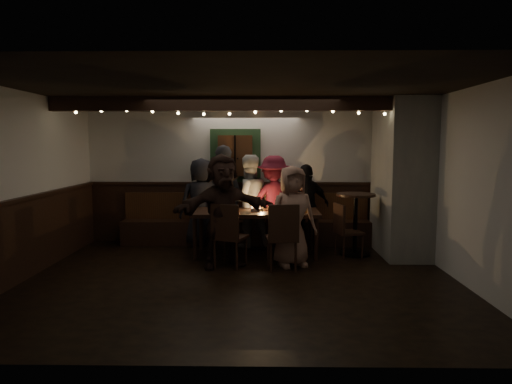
{
  "coord_description": "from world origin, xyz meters",
  "views": [
    {
      "loc": [
        0.33,
        -6.17,
        1.87
      ],
      "look_at": [
        0.2,
        1.6,
        1.05
      ],
      "focal_mm": 32.0,
      "sensor_mm": 36.0,
      "label": 1
    }
  ],
  "objects_px": {
    "person_b": "(223,195)",
    "person_g": "(292,216)",
    "high_top": "(355,216)",
    "person_a": "(201,202)",
    "person_f": "(223,211)",
    "person_c": "(248,201)",
    "chair_end": "(344,227)",
    "person_e": "(307,206)",
    "person_d": "(274,201)",
    "chair_near_right": "(283,233)",
    "chair_near_left": "(228,232)",
    "dining_table": "(256,215)"
  },
  "relations": [
    {
      "from": "chair_end",
      "to": "person_b",
      "type": "distance_m",
      "value": 2.31
    },
    {
      "from": "person_a",
      "to": "chair_near_left",
      "type": "bearing_deg",
      "value": 90.52
    },
    {
      "from": "high_top",
      "to": "person_e",
      "type": "relative_size",
      "value": 0.69
    },
    {
      "from": "person_a",
      "to": "person_e",
      "type": "distance_m",
      "value": 1.93
    },
    {
      "from": "chair_near_right",
      "to": "chair_near_left",
      "type": "bearing_deg",
      "value": 171.58
    },
    {
      "from": "person_d",
      "to": "person_c",
      "type": "bearing_deg",
      "value": -13.62
    },
    {
      "from": "person_b",
      "to": "person_f",
      "type": "bearing_deg",
      "value": 102.29
    },
    {
      "from": "person_d",
      "to": "person_f",
      "type": "relative_size",
      "value": 0.97
    },
    {
      "from": "person_c",
      "to": "person_g",
      "type": "xyz_separation_m",
      "value": [
        0.72,
        -1.33,
        -0.07
      ]
    },
    {
      "from": "chair_near_right",
      "to": "person_f",
      "type": "xyz_separation_m",
      "value": [
        -0.9,
        0.21,
        0.3
      ]
    },
    {
      "from": "dining_table",
      "to": "person_c",
      "type": "height_order",
      "value": "person_c"
    },
    {
      "from": "dining_table",
      "to": "person_e",
      "type": "distance_m",
      "value": 1.12
    },
    {
      "from": "chair_near_right",
      "to": "high_top",
      "type": "bearing_deg",
      "value": 38.71
    },
    {
      "from": "chair_end",
      "to": "dining_table",
      "type": "bearing_deg",
      "value": 174.93
    },
    {
      "from": "chair_end",
      "to": "person_d",
      "type": "height_order",
      "value": "person_d"
    },
    {
      "from": "chair_end",
      "to": "person_g",
      "type": "height_order",
      "value": "person_g"
    },
    {
      "from": "person_c",
      "to": "chair_near_right",
      "type": "bearing_deg",
      "value": 87.79
    },
    {
      "from": "chair_near_left",
      "to": "chair_end",
      "type": "xyz_separation_m",
      "value": [
        1.87,
        0.7,
        -0.05
      ]
    },
    {
      "from": "dining_table",
      "to": "chair_near_right",
      "type": "relative_size",
      "value": 2.11
    },
    {
      "from": "person_a",
      "to": "chair_end",
      "type": "bearing_deg",
      "value": 140.3
    },
    {
      "from": "chair_near_left",
      "to": "person_g",
      "type": "bearing_deg",
      "value": 9.22
    },
    {
      "from": "dining_table",
      "to": "person_f",
      "type": "distance_m",
      "value": 0.9
    },
    {
      "from": "chair_near_left",
      "to": "person_b",
      "type": "xyz_separation_m",
      "value": [
        -0.21,
        1.61,
        0.37
      ]
    },
    {
      "from": "high_top",
      "to": "person_b",
      "type": "relative_size",
      "value": 0.56
    },
    {
      "from": "person_b",
      "to": "person_g",
      "type": "bearing_deg",
      "value": 136.66
    },
    {
      "from": "chair_near_right",
      "to": "person_f",
      "type": "relative_size",
      "value": 0.58
    },
    {
      "from": "chair_near_right",
      "to": "person_f",
      "type": "distance_m",
      "value": 0.97
    },
    {
      "from": "high_top",
      "to": "person_f",
      "type": "relative_size",
      "value": 0.6
    },
    {
      "from": "chair_near_right",
      "to": "person_d",
      "type": "bearing_deg",
      "value": 93.4
    },
    {
      "from": "dining_table",
      "to": "person_d",
      "type": "bearing_deg",
      "value": 64.09
    },
    {
      "from": "dining_table",
      "to": "person_e",
      "type": "relative_size",
      "value": 1.4
    },
    {
      "from": "person_g",
      "to": "high_top",
      "type": "bearing_deg",
      "value": 15.27
    },
    {
      "from": "person_b",
      "to": "person_g",
      "type": "distance_m",
      "value": 1.88
    },
    {
      "from": "person_e",
      "to": "person_f",
      "type": "height_order",
      "value": "person_f"
    },
    {
      "from": "high_top",
      "to": "person_a",
      "type": "bearing_deg",
      "value": 166.62
    },
    {
      "from": "dining_table",
      "to": "person_g",
      "type": "bearing_deg",
      "value": -49.79
    },
    {
      "from": "chair_near_right",
      "to": "person_e",
      "type": "distance_m",
      "value": 1.67
    },
    {
      "from": "person_f",
      "to": "person_g",
      "type": "relative_size",
      "value": 1.12
    },
    {
      "from": "person_a",
      "to": "person_b",
      "type": "distance_m",
      "value": 0.43
    },
    {
      "from": "person_b",
      "to": "person_c",
      "type": "distance_m",
      "value": 0.49
    },
    {
      "from": "person_f",
      "to": "person_d",
      "type": "bearing_deg",
      "value": 35.98
    },
    {
      "from": "dining_table",
      "to": "chair_near_left",
      "type": "relative_size",
      "value": 2.14
    },
    {
      "from": "chair_near_left",
      "to": "chair_end",
      "type": "relative_size",
      "value": 1.11
    },
    {
      "from": "high_top",
      "to": "chair_end",
      "type": "bearing_deg",
      "value": -137.88
    },
    {
      "from": "person_e",
      "to": "person_b",
      "type": "bearing_deg",
      "value": -29.2
    },
    {
      "from": "chair_end",
      "to": "person_d",
      "type": "bearing_deg",
      "value": 145.8
    },
    {
      "from": "dining_table",
      "to": "person_b",
      "type": "height_order",
      "value": "person_b"
    },
    {
      "from": "person_c",
      "to": "person_a",
      "type": "bearing_deg",
      "value": -25.05
    },
    {
      "from": "person_e",
      "to": "person_g",
      "type": "distance_m",
      "value": 1.35
    },
    {
      "from": "person_a",
      "to": "person_d",
      "type": "relative_size",
      "value": 0.97
    }
  ]
}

